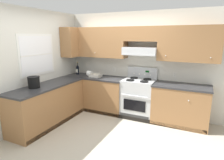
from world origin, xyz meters
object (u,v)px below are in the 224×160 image
(bowl, at_px, (96,76))
(wine_bottle, at_px, (78,70))
(stove, at_px, (138,98))
(paper_towel_roll, at_px, (90,73))
(bucket, at_px, (34,82))

(bowl, bearing_deg, wine_bottle, 171.90)
(wine_bottle, distance_m, bowl, 0.64)
(stove, distance_m, paper_towel_roll, 1.47)
(bucket, bearing_deg, stove, 40.75)
(stove, relative_size, paper_towel_roll, 8.89)
(bowl, height_order, paper_towel_roll, paper_towel_roll)
(stove, distance_m, wine_bottle, 1.89)
(bucket, height_order, paper_towel_roll, bucket)
(stove, distance_m, bowl, 1.26)
(wine_bottle, bearing_deg, bucket, -89.39)
(bucket, distance_m, paper_towel_roll, 1.58)
(stove, relative_size, wine_bottle, 3.53)
(paper_towel_roll, bearing_deg, stove, 0.35)
(stove, height_order, paper_towel_roll, stove)
(stove, distance_m, bucket, 2.42)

